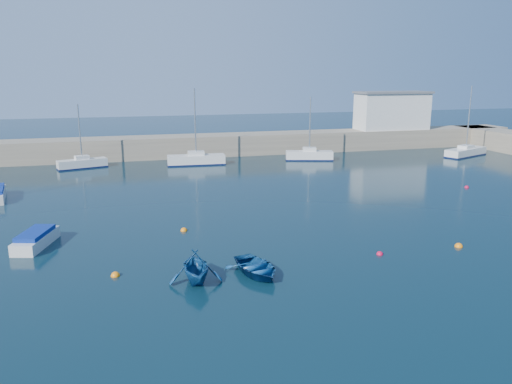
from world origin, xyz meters
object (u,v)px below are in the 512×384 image
object	(u,v)px
harbor_office	(392,111)
sailboat_8	(466,152)
sailboat_7	(309,155)
dinghy_center	(256,268)
motorboat_1	(36,239)
sailboat_5	(82,163)
sailboat_6	(196,159)
dinghy_left	(195,267)

from	to	relation	value
harbor_office	sailboat_8	xyz separation A→B (m)	(5.37, -9.50, -4.54)
sailboat_7	dinghy_center	size ratio (longest dim) A/B	2.14
harbor_office	motorboat_1	bearing A→B (deg)	-143.22
sailboat_5	sailboat_8	size ratio (longest dim) A/B	0.80
dinghy_center	motorboat_1	bearing A→B (deg)	134.56
sailboat_8	motorboat_1	size ratio (longest dim) A/B	2.11
sailboat_6	sailboat_7	xyz separation A→B (m)	(13.82, -0.52, -0.01)
dinghy_left	dinghy_center	bearing A→B (deg)	4.21
sailboat_8	sailboat_5	bearing A→B (deg)	62.19
harbor_office	sailboat_5	world-z (taller)	harbor_office
sailboat_5	sailboat_6	size ratio (longest dim) A/B	0.81
dinghy_center	dinghy_left	distance (m)	3.26
harbor_office	dinghy_left	size ratio (longest dim) A/B	3.19
sailboat_5	sailboat_7	bearing A→B (deg)	-110.66
dinghy_center	sailboat_6	bearing A→B (deg)	74.68
motorboat_1	dinghy_left	world-z (taller)	dinghy_left
sailboat_6	dinghy_left	size ratio (longest dim) A/B	2.77
dinghy_left	sailboat_8	bearing A→B (deg)	39.78
sailboat_6	sailboat_8	distance (m)	34.43
dinghy_center	dinghy_left	xyz separation A→B (m)	(-3.23, -0.11, 0.46)
harbor_office	dinghy_center	bearing A→B (deg)	-127.82
sailboat_5	sailboat_7	size ratio (longest dim) A/B	0.93
sailboat_7	dinghy_center	xyz separation A→B (m)	(-15.74, -32.70, -0.25)
sailboat_6	sailboat_7	bearing A→B (deg)	-88.65
sailboat_7	motorboat_1	distance (m)	37.15
sailboat_7	sailboat_8	world-z (taller)	sailboat_8
dinghy_left	sailboat_6	bearing A→B (deg)	83.42
motorboat_1	dinghy_center	distance (m)	14.20
harbor_office	dinghy_left	bearing A→B (deg)	-130.53
motorboat_1	dinghy_left	size ratio (longest dim) A/B	1.34
harbor_office	sailboat_8	bearing A→B (deg)	-60.51
sailboat_5	sailboat_7	xyz separation A→B (m)	(26.44, -1.72, 0.06)
harbor_office	sailboat_8	size ratio (longest dim) A/B	1.13
sailboat_5	harbor_office	bearing A→B (deg)	-99.63
sailboat_7	sailboat_5	bearing A→B (deg)	102.41
motorboat_1	harbor_office	bearing A→B (deg)	52.99
sailboat_7	dinghy_left	world-z (taller)	sailboat_7
sailboat_7	motorboat_1	size ratio (longest dim) A/B	1.82
motorboat_1	sailboat_6	bearing A→B (deg)	77.73
sailboat_6	motorboat_1	distance (m)	28.88
sailboat_5	sailboat_8	distance (m)	47.11
sailboat_5	motorboat_1	world-z (taller)	sailboat_5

